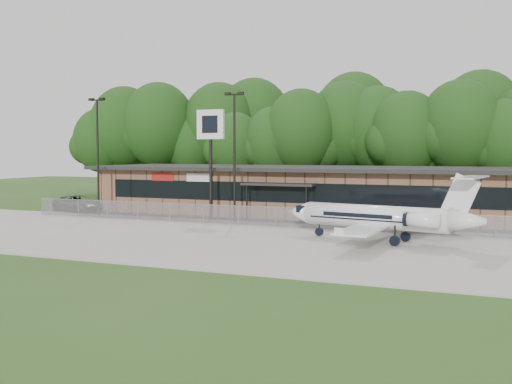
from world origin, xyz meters
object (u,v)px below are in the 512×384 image
at_px(business_jet, 382,218).
at_px(suv, 78,204).
at_px(terminal, 321,191).
at_px(pole_sign, 211,136).

height_order(business_jet, suv, business_jet).
bearing_deg(business_jet, terminal, 130.19).
distance_m(business_jet, pole_sign, 16.93).
bearing_deg(suv, pole_sign, -78.57).
height_order(terminal, suv, terminal).
bearing_deg(business_jet, pole_sign, 167.66).
xyz_separation_m(suv, pole_sign, (14.78, -1.83, 6.10)).
relative_size(business_jet, pole_sign, 1.43).
height_order(suv, pole_sign, pole_sign).
xyz_separation_m(terminal, suv, (-22.00, -5.32, -1.42)).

